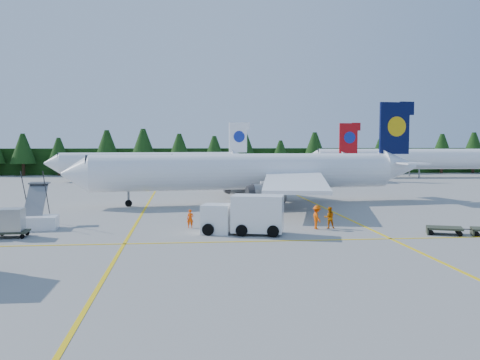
{
  "coord_description": "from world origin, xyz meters",
  "views": [
    {
      "loc": [
        -9.63,
        -44.85,
        7.32
      ],
      "look_at": [
        -3.95,
        9.42,
        3.5
      ],
      "focal_mm": 40.0,
      "sensor_mm": 36.0,
      "label": 1
    }
  ],
  "objects": [
    {
      "name": "ground",
      "position": [
        0.0,
        0.0,
        0.0
      ],
      "size": [
        320.0,
        320.0,
        0.0
      ],
      "primitive_type": "plane",
      "color": "gray",
      "rests_on": "ground"
    },
    {
      "name": "taxi_stripe_a",
      "position": [
        -14.0,
        20.0,
        0.01
      ],
      "size": [
        0.25,
        120.0,
        0.01
      ],
      "primitive_type": "cube",
      "color": "yellow",
      "rests_on": "ground"
    },
    {
      "name": "taxi_stripe_b",
      "position": [
        6.0,
        20.0,
        0.01
      ],
      "size": [
        0.25,
        120.0,
        0.01
      ],
      "primitive_type": "cube",
      "color": "yellow",
      "rests_on": "ground"
    },
    {
      "name": "taxi_stripe_cross",
      "position": [
        0.0,
        -6.0,
        0.01
      ],
      "size": [
        80.0,
        0.25,
        0.01
      ],
      "primitive_type": "cube",
      "color": "yellow",
      "rests_on": "ground"
    },
    {
      "name": "treeline_hedge",
      "position": [
        0.0,
        82.0,
        3.0
      ],
      "size": [
        220.0,
        4.0,
        6.0
      ],
      "primitive_type": "cube",
      "color": "black",
      "rests_on": "ground"
    },
    {
      "name": "airliner_navy",
      "position": [
        -3.06,
        18.75,
        3.75
      ],
      "size": [
        42.79,
        35.01,
        12.47
      ],
      "rotation": [
        0.0,
        0.0,
        0.13
      ],
      "color": "white",
      "rests_on": "ground"
    },
    {
      "name": "airliner_red",
      "position": [
        3.72,
        54.55,
        3.32
      ],
      "size": [
        38.04,
        31.27,
        11.06
      ],
      "rotation": [
        0.0,
        0.0,
        0.04
      ],
      "color": "white",
      "rests_on": "ground"
    },
    {
      "name": "airliner_far_left",
      "position": [
        -17.59,
        60.18,
        3.57
      ],
      "size": [
        38.95,
        9.51,
        11.38
      ],
      "rotation": [
        0.0,
        0.0,
        0.16
      ],
      "color": "white",
      "rests_on": "ground"
    },
    {
      "name": "airliner_far_right",
      "position": [
        35.53,
        63.95,
        3.95
      ],
      "size": [
        43.31,
        6.79,
        12.59
      ],
      "rotation": [
        0.0,
        0.0,
        -0.06
      ],
      "color": "white",
      "rests_on": "ground"
    },
    {
      "name": "airstairs",
      "position": [
        -22.53,
        1.84,
        0.82
      ],
      "size": [
        4.33,
        5.88,
        3.76
      ],
      "rotation": [
        0.0,
        0.0,
        0.08
      ],
      "color": "white",
      "rests_on": "ground"
    },
    {
      "name": "service_truck",
      "position": [
        -4.97,
        -2.59,
        1.55
      ],
      "size": [
        6.87,
        3.9,
        3.13
      ],
      "rotation": [
        0.0,
        0.0,
        -0.25
      ],
      "color": "silver",
      "rests_on": "ground"
    },
    {
      "name": "crew_a",
      "position": [
        -9.15,
        0.83,
        0.8
      ],
      "size": [
        0.63,
        0.46,
        1.6
      ],
      "primitive_type": "imported",
      "rotation": [
        0.0,
        0.0,
        -0.14
      ],
      "color": "#FF4905",
      "rests_on": "ground"
    },
    {
      "name": "crew_b",
      "position": [
        2.69,
        -0.55,
        0.92
      ],
      "size": [
        0.95,
        0.77,
        1.84
      ],
      "primitive_type": "imported",
      "rotation": [
        0.0,
        0.0,
        3.06
      ],
      "color": "orange",
      "rests_on": "ground"
    },
    {
      "name": "crew_c",
      "position": [
        1.53,
        -0.86,
        1.01
      ],
      "size": [
        0.65,
        0.89,
        2.01
      ],
      "primitive_type": "imported",
      "rotation": [
        0.0,
        0.0,
        1.68
      ],
      "color": "#FF5505",
      "rests_on": "ground"
    }
  ]
}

